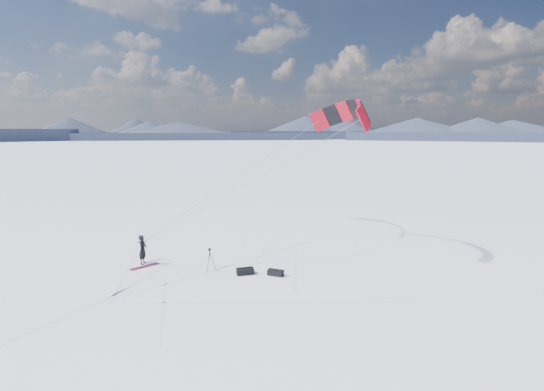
{
  "coord_description": "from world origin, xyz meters",
  "views": [
    {
      "loc": [
        3.99,
        -19.33,
        7.35
      ],
      "look_at": [
        4.08,
        3.76,
        3.52
      ],
      "focal_mm": 26.0,
      "sensor_mm": 36.0,
      "label": 1
    }
  ],
  "objects_px": {
    "snowboard": "(145,266)",
    "gear_bag_a": "(245,271)",
    "gear_bag_b": "(276,272)",
    "tripod": "(210,257)",
    "snowkiter": "(143,264)"
  },
  "relations": [
    {
      "from": "gear_bag_a",
      "to": "gear_bag_b",
      "type": "bearing_deg",
      "value": -21.74
    },
    {
      "from": "tripod",
      "to": "gear_bag_a",
      "type": "relative_size",
      "value": 1.35
    },
    {
      "from": "snowboard",
      "to": "gear_bag_a",
      "type": "distance_m",
      "value": 5.68
    },
    {
      "from": "tripod",
      "to": "gear_bag_a",
      "type": "height_order",
      "value": "tripod"
    },
    {
      "from": "tripod",
      "to": "gear_bag_b",
      "type": "bearing_deg",
      "value": -14.53
    },
    {
      "from": "snowkiter",
      "to": "gear_bag_b",
      "type": "height_order",
      "value": "snowkiter"
    },
    {
      "from": "gear_bag_b",
      "to": "snowkiter",
      "type": "bearing_deg",
      "value": -172.15
    },
    {
      "from": "gear_bag_a",
      "to": "tripod",
      "type": "bearing_deg",
      "value": 154.37
    },
    {
      "from": "tripod",
      "to": "gear_bag_a",
      "type": "distance_m",
      "value": 1.99
    },
    {
      "from": "snowboard",
      "to": "gear_bag_b",
      "type": "distance_m",
      "value": 7.26
    },
    {
      "from": "snowkiter",
      "to": "tripod",
      "type": "xyz_separation_m",
      "value": [
        3.93,
        -1.34,
        0.84
      ]
    },
    {
      "from": "snowboard",
      "to": "tripod",
      "type": "distance_m",
      "value": 3.89
    },
    {
      "from": "gear_bag_a",
      "to": "gear_bag_b",
      "type": "relative_size",
      "value": 1.09
    },
    {
      "from": "gear_bag_a",
      "to": "snowkiter",
      "type": "bearing_deg",
      "value": 148.24
    },
    {
      "from": "snowboard",
      "to": "tripod",
      "type": "relative_size",
      "value": 1.23
    }
  ]
}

